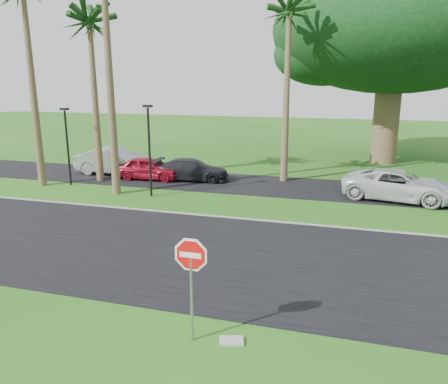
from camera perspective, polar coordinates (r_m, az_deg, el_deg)
The scene contains 15 objects.
ground at distance 13.24m, azimuth -1.62°, elevation -11.57°, with size 120.00×120.00×0.00m, color #205615.
road at distance 14.99m, azimuth 0.75°, elevation -8.33°, with size 120.00×8.00×0.02m, color black.
parking_strip at distance 24.79m, azimuth 7.25°, elevation 0.76°, with size 120.00×5.00×0.02m, color black.
curb at distance 18.67m, azimuth 4.08°, elevation -3.65°, with size 120.00×0.12×0.06m, color gray.
stop_sign_near at distance 9.78m, azimuth -4.32°, elevation -9.93°, with size 1.05×0.07×2.62m.
palm_left_mid at distance 26.61m, azimuth -17.14°, elevation 19.99°, with size 5.00×5.00×10.00m.
palm_center at distance 25.82m, azimuth 8.51°, elevation 21.72°, with size 5.00×5.00×10.50m.
canopy_tree at distance 33.56m, azimuth 21.32°, elevation 18.83°, with size 16.50×16.50×13.12m.
streetlight_left at distance 25.98m, azimuth -19.80°, elevation 6.23°, with size 0.45×0.25×4.34m.
streetlight_right at distance 22.29m, azimuth -9.74°, elevation 6.05°, with size 0.45×0.25×4.64m.
car_silver at distance 28.42m, azimuth -13.99°, elevation 3.88°, with size 1.76×5.04×1.66m, color #9FA1A6.
car_red at distance 26.60m, azimuth -9.79°, elevation 3.06°, with size 1.60×3.97×1.35m, color maroon.
car_dark at distance 26.04m, azimuth -4.17°, elevation 2.90°, with size 1.78×4.37×1.27m, color black.
car_minivan at distance 23.29m, azimuth 21.87°, elevation 0.80°, with size 2.48×5.38×1.49m, color silver.
utility_slab at distance 10.51m, azimuth 0.98°, elevation -18.86°, with size 0.55×0.35×0.06m, color #9FA098.
Camera 1 is at (3.68, -11.33, 5.79)m, focal length 35.00 mm.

